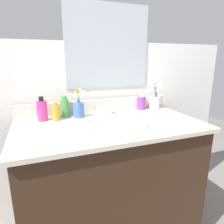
% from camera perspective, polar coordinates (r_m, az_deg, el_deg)
% --- Properties ---
extents(vanity_cabinet, '(1.04, 0.53, 0.79)m').
position_cam_1_polar(vanity_cabinet, '(1.38, -0.46, -20.21)').
color(vanity_cabinet, '#382316').
rests_on(vanity_cabinet, ground_plane).
extents(countertop, '(1.09, 0.58, 0.02)m').
position_cam_1_polar(countertop, '(1.19, -0.50, -3.87)').
color(countertop, beige).
rests_on(countertop, vanity_cabinet).
extents(backsplash, '(1.09, 0.02, 0.09)m').
position_cam_1_polar(backsplash, '(1.43, -4.31, 1.69)').
color(backsplash, beige).
rests_on(backsplash, countertop).
extents(back_wall, '(2.19, 0.04, 1.30)m').
position_cam_1_polar(back_wall, '(1.55, -4.80, -5.52)').
color(back_wall, white).
rests_on(back_wall, ground_plane).
extents(mirror_panel, '(0.60, 0.01, 0.56)m').
position_cam_1_polar(mirror_panel, '(1.46, -1.13, 18.04)').
color(mirror_panel, '#B2BCC6').
extents(sink_basin, '(0.37, 0.37, 0.11)m').
position_cam_1_polar(sink_basin, '(1.19, 1.43, -4.71)').
color(sink_basin, white).
rests_on(sink_basin, countertop).
extents(faucet, '(0.16, 0.10, 0.08)m').
position_cam_1_polar(faucet, '(1.35, -1.62, 0.21)').
color(faucet, silver).
rests_on(faucet, countertop).
extents(bottle_cream_purple, '(0.06, 0.06, 0.11)m').
position_cam_1_polar(bottle_cream_purple, '(1.52, 8.33, 2.61)').
color(bottle_cream_purple, '#7A3899').
rests_on(bottle_cream_purple, countertop).
extents(bottle_oil_amber, '(0.05, 0.05, 0.12)m').
position_cam_1_polar(bottle_oil_amber, '(1.28, -15.54, -0.14)').
color(bottle_oil_amber, gold).
rests_on(bottle_oil_amber, countertop).
extents(bottle_toner_green, '(0.06, 0.06, 0.14)m').
position_cam_1_polar(bottle_toner_green, '(1.34, -13.30, 1.27)').
color(bottle_toner_green, '#4C9E4C').
rests_on(bottle_toner_green, countertop).
extents(bottle_soap_pink, '(0.06, 0.06, 0.15)m').
position_cam_1_polar(bottle_soap_pink, '(1.30, -19.18, 0.45)').
color(bottle_soap_pink, '#D8338C').
rests_on(bottle_soap_pink, countertop).
extents(cup_white_ceramic, '(0.08, 0.08, 0.19)m').
position_cam_1_polar(cup_white_ceramic, '(1.55, 11.98, 2.82)').
color(cup_white_ceramic, white).
rests_on(cup_white_ceramic, countertop).
extents(cup_blue_plastic, '(0.08, 0.07, 0.19)m').
position_cam_1_polar(cup_blue_plastic, '(1.32, -9.42, 0.85)').
color(cup_blue_plastic, '#3F66B7').
rests_on(cup_blue_plastic, countertop).
extents(soap_bar, '(0.06, 0.04, 0.02)m').
position_cam_1_polar(soap_bar, '(1.47, 4.22, 0.75)').
color(soap_bar, white).
rests_on(soap_bar, countertop).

